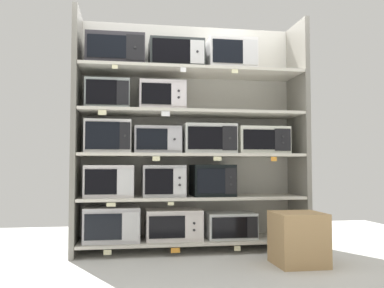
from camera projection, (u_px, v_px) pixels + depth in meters
ground at (212, 278)px, 3.27m from camera, size 6.27×6.00×0.02m
back_panel at (188, 135)px, 4.59m from camera, size 2.47×0.04×2.42m
upright_left at (76, 131)px, 4.14m from camera, size 0.05×0.52×2.42m
upright_right at (299, 134)px, 4.50m from camera, size 0.05×0.52×2.42m
shelf_0 at (192, 240)px, 4.26m from camera, size 2.27×0.52×0.03m
microwave_0 at (112, 224)px, 4.14m from camera, size 0.54×0.43×0.34m
microwave_1 at (173, 224)px, 4.23m from camera, size 0.56×0.39×0.30m
microwave_2 at (230, 225)px, 4.33m from camera, size 0.50×0.38×0.26m
price_tag_0 at (107, 252)px, 3.86m from camera, size 0.07×0.00×0.05m
price_tag_1 at (175, 250)px, 3.96m from camera, size 0.09×0.00×0.05m
price_tag_2 at (237, 248)px, 4.06m from camera, size 0.06×0.00×0.05m
shelf_1 at (192, 197)px, 4.28m from camera, size 2.27×0.52×0.03m
microwave_3 at (109, 181)px, 4.16m from camera, size 0.48×0.41×0.31m
microwave_4 at (163, 181)px, 4.24m from camera, size 0.42×0.42×0.32m
microwave_5 at (212, 180)px, 4.32m from camera, size 0.42×0.43×0.32m
price_tag_3 at (111, 205)px, 3.89m from camera, size 0.08×0.00×0.04m
price_tag_4 at (171, 204)px, 3.98m from camera, size 0.06×0.00×0.03m
shelf_2 at (192, 155)px, 4.31m from camera, size 2.27×0.52×0.03m
microwave_6 at (108, 137)px, 4.18m from camera, size 0.45×0.42×0.32m
microwave_7 at (157, 140)px, 4.25m from camera, size 0.47×0.34×0.27m
microwave_8 at (209, 139)px, 4.34m from camera, size 0.53×0.39×0.30m
microwave_9 at (261, 141)px, 4.43m from camera, size 0.53×0.39×0.28m
price_tag_5 at (156, 159)px, 3.98m from camera, size 0.07×0.00×0.04m
price_tag_6 at (218, 159)px, 4.08m from camera, size 0.08×0.00×0.04m
price_tag_7 at (274, 159)px, 4.17m from camera, size 0.06×0.00×0.04m
shelf_3 at (192, 113)px, 4.33m from camera, size 2.27×0.52×0.03m
microwave_10 at (108, 95)px, 4.20m from camera, size 0.43×0.39×0.29m
microwave_11 at (162, 97)px, 4.29m from camera, size 0.47×0.37×0.30m
price_tag_8 at (102, 112)px, 3.93m from camera, size 0.08×0.00×0.05m
price_tag_9 at (166, 114)px, 4.02m from camera, size 0.08×0.00×0.05m
shelf_4 at (192, 72)px, 4.35m from camera, size 2.27×0.52×0.03m
microwave_12 at (116, 52)px, 4.23m from camera, size 0.58×0.43×0.31m
microwave_13 at (176, 56)px, 4.33m from camera, size 0.55×0.37×0.30m
microwave_14 at (230, 56)px, 4.42m from camera, size 0.50×0.40×0.33m
price_tag_10 at (115, 67)px, 3.97m from camera, size 0.05×0.00×0.04m
price_tag_11 at (183, 70)px, 4.07m from camera, size 0.06×0.00×0.05m
price_tag_12 at (235, 71)px, 4.15m from camera, size 0.07×0.00×0.04m
shipping_carton at (298, 239)px, 3.66m from camera, size 0.42×0.42×0.46m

